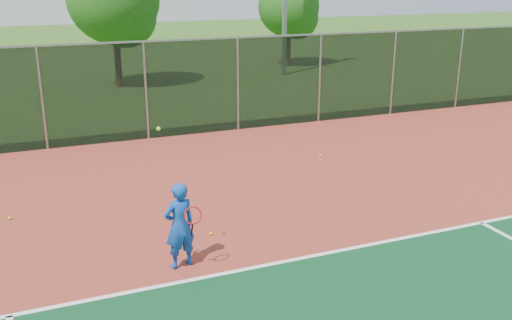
{
  "coord_description": "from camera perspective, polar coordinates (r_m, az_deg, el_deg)",
  "views": [
    {
      "loc": [
        -6.36,
        -5.23,
        4.86
      ],
      "look_at": [
        -2.2,
        5.0,
        1.3
      ],
      "focal_mm": 40.0,
      "sensor_mm": 36.0,
      "label": 1
    }
  ],
  "objects": [
    {
      "name": "tree_back_mid",
      "position": [
        32.76,
        3.51,
        14.84
      ],
      "size": [
        3.41,
        3.41,
        5.01
      ],
      "color": "#3A2715",
      "rests_on": "ground"
    },
    {
      "name": "practice_ball_4",
      "position": [
        13.02,
        -23.44,
        -5.36
      ],
      "size": [
        0.07,
        0.07,
        0.07
      ],
      "primitive_type": "sphere",
      "color": "#C3E81B",
      "rests_on": "court_apron"
    },
    {
      "name": "tree_back_left",
      "position": [
        26.86,
        -13.82,
        15.08
      ],
      "size": [
        4.1,
        4.1,
        6.03
      ],
      "color": "#3A2715",
      "rests_on": "ground"
    },
    {
      "name": "court_apron",
      "position": [
        10.78,
        17.36,
        -9.75
      ],
      "size": [
        30.0,
        20.0,
        0.02
      ],
      "primitive_type": "cube",
      "color": "#983626",
      "rests_on": "ground"
    },
    {
      "name": "practice_ball_0",
      "position": [
        16.15,
        6.45,
        0.44
      ],
      "size": [
        0.07,
        0.07,
        0.07
      ],
      "primitive_type": "sphere",
      "color": "#C3E81B",
      "rests_on": "court_apron"
    },
    {
      "name": "practice_ball_1",
      "position": [
        11.31,
        -4.53,
        -7.34
      ],
      "size": [
        0.07,
        0.07,
        0.07
      ],
      "primitive_type": "sphere",
      "color": "#C3E81B",
      "rests_on": "court_apron"
    },
    {
      "name": "fence_back",
      "position": [
        18.66,
        -1.84,
        7.69
      ],
      "size": [
        30.0,
        0.06,
        3.03
      ],
      "color": "black",
      "rests_on": "court_apron"
    },
    {
      "name": "tennis_player",
      "position": [
        9.91,
        -7.66,
        -6.5
      ],
      "size": [
        0.63,
        0.66,
        2.52
      ],
      "color": "#1144A8",
      "rests_on": "court_apron"
    }
  ]
}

